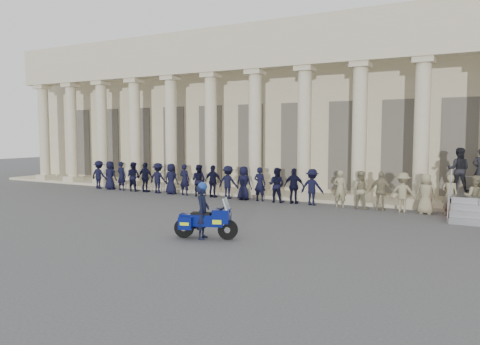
# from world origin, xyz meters

# --- Properties ---
(ground) EXTENTS (90.00, 90.00, 0.00)m
(ground) POSITION_xyz_m (0.00, 0.00, 0.00)
(ground) COLOR #464649
(ground) RESTS_ON ground
(building) EXTENTS (40.00, 12.50, 9.00)m
(building) POSITION_xyz_m (-0.00, 14.74, 4.52)
(building) COLOR #BAAE8C
(building) RESTS_ON ground
(officer_rank) EXTENTS (22.10, 0.61, 1.60)m
(officer_rank) POSITION_xyz_m (-0.20, 6.72, 0.80)
(officer_rank) COLOR black
(officer_rank) RESTS_ON ground
(motorcycle) EXTENTS (1.91, 1.06, 1.26)m
(motorcycle) POSITION_xyz_m (1.72, -1.10, 0.55)
(motorcycle) COLOR black
(motorcycle) RESTS_ON ground
(rider) EXTENTS (0.55, 0.68, 1.72)m
(rider) POSITION_xyz_m (1.62, -1.13, 0.86)
(rider) COLOR black
(rider) RESTS_ON ground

